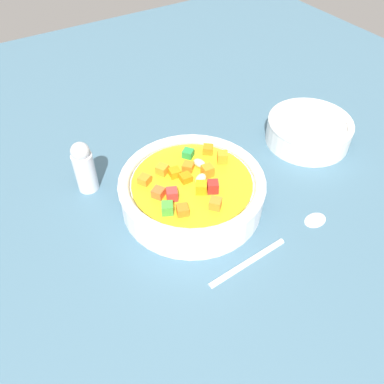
% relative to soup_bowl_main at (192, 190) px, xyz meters
% --- Properties ---
extents(ground_plane, '(1.40, 1.40, 0.02)m').
position_rel_soup_bowl_main_xyz_m(ground_plane, '(-0.00, 0.00, -0.04)').
color(ground_plane, '#42667A').
extents(soup_bowl_main, '(0.21, 0.21, 0.06)m').
position_rel_soup_bowl_main_xyz_m(soup_bowl_main, '(0.00, 0.00, 0.00)').
color(soup_bowl_main, white).
rests_on(soup_bowl_main, ground_plane).
extents(spoon, '(0.20, 0.03, 0.01)m').
position_rel_soup_bowl_main_xyz_m(spoon, '(-0.06, 0.12, -0.02)').
color(spoon, silver).
rests_on(spoon, ground_plane).
extents(side_bowl_small, '(0.14, 0.14, 0.04)m').
position_rel_soup_bowl_main_xyz_m(side_bowl_small, '(-0.25, -0.02, -0.01)').
color(side_bowl_small, white).
rests_on(side_bowl_small, ground_plane).
extents(pepper_shaker, '(0.03, 0.03, 0.08)m').
position_rel_soup_bowl_main_xyz_m(pepper_shaker, '(0.11, -0.11, 0.01)').
color(pepper_shaker, silver).
rests_on(pepper_shaker, ground_plane).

